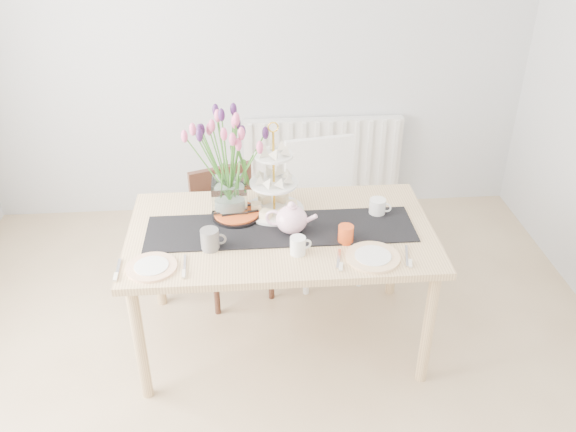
{
  "coord_description": "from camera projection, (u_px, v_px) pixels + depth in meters",
  "views": [
    {
      "loc": [
        -0.09,
        -2.01,
        2.46
      ],
      "look_at": [
        0.11,
        0.63,
        0.86
      ],
      "focal_mm": 38.0,
      "sensor_mm": 36.0,
      "label": 1
    }
  ],
  "objects": [
    {
      "name": "teapot",
      "position": [
        292.0,
        220.0,
        3.12
      ],
      "size": [
        0.31,
        0.27,
        0.17
      ],
      "primitive_type": null,
      "rotation": [
        0.0,
        0.0,
        -0.25
      ],
      "color": "white",
      "rests_on": "dining_table"
    },
    {
      "name": "tart_tin",
      "position": [
        237.0,
        215.0,
        3.29
      ],
      "size": [
        0.27,
        0.27,
        0.03
      ],
      "rotation": [
        0.0,
        0.0,
        -0.07
      ],
      "color": "black",
      "rests_on": "dining_table"
    },
    {
      "name": "radiator",
      "position": [
        322.0,
        156.0,
        4.66
      ],
      "size": [
        1.2,
        0.08,
        0.6
      ],
      "primitive_type": "cube",
      "color": "white",
      "rests_on": "room_shell"
    },
    {
      "name": "mug_white",
      "position": [
        298.0,
        246.0,
        2.98
      ],
      "size": [
        0.09,
        0.09,
        0.09
      ],
      "primitive_type": "cylinder",
      "rotation": [
        0.0,
        0.0,
        0.22
      ],
      "color": "white",
      "rests_on": "dining_table"
    },
    {
      "name": "chair_brown",
      "position": [
        228.0,
        223.0,
        3.79
      ],
      "size": [
        0.51,
        0.51,
        0.8
      ],
      "rotation": [
        0.0,
        0.0,
        0.35
      ],
      "color": "#361A13",
      "rests_on": "ground"
    },
    {
      "name": "cream_jug",
      "position": [
        377.0,
        207.0,
        3.31
      ],
      "size": [
        0.12,
        0.12,
        0.09
      ],
      "primitive_type": "cylinder",
      "rotation": [
        0.0,
        0.0,
        -0.42
      ],
      "color": "white",
      "rests_on": "dining_table"
    },
    {
      "name": "tulip_vase",
      "position": [
        227.0,
        149.0,
        3.16
      ],
      "size": [
        0.68,
        0.68,
        0.58
      ],
      "rotation": [
        0.0,
        0.0,
        -0.02
      ],
      "color": "silver",
      "rests_on": "dining_table"
    },
    {
      "name": "dining_table",
      "position": [
        281.0,
        242.0,
        3.23
      ],
      "size": [
        1.6,
        0.9,
        0.75
      ],
      "color": "tan",
      "rests_on": "ground"
    },
    {
      "name": "chair_white",
      "position": [
        323.0,
        199.0,
        3.92
      ],
      "size": [
        0.51,
        0.51,
        0.9
      ],
      "rotation": [
        0.0,
        0.0,
        0.16
      ],
      "color": "white",
      "rests_on": "ground"
    },
    {
      "name": "plate_right",
      "position": [
        373.0,
        257.0,
        2.96
      ],
      "size": [
        0.32,
        0.32,
        0.01
      ],
      "primitive_type": "cylinder",
      "rotation": [
        0.0,
        0.0,
        -0.21
      ],
      "color": "white",
      "rests_on": "dining_table"
    },
    {
      "name": "plate_left",
      "position": [
        152.0,
        267.0,
        2.89
      ],
      "size": [
        0.25,
        0.25,
        0.01
      ],
      "primitive_type": "cylinder",
      "rotation": [
        0.0,
        0.0,
        0.04
      ],
      "color": "white",
      "rests_on": "dining_table"
    },
    {
      "name": "mug_orange",
      "position": [
        346.0,
        234.0,
        3.07
      ],
      "size": [
        0.11,
        0.11,
        0.09
      ],
      "primitive_type": "cylinder",
      "rotation": [
        0.0,
        0.0,
        1.09
      ],
      "color": "#D54717",
      "rests_on": "dining_table"
    },
    {
      "name": "table_runner",
      "position": [
        281.0,
        229.0,
        3.19
      ],
      "size": [
        1.4,
        0.35,
        0.01
      ],
      "primitive_type": "cube",
      "color": "black",
      "rests_on": "dining_table"
    },
    {
      "name": "mug_grey",
      "position": [
        210.0,
        239.0,
        3.01
      ],
      "size": [
        0.09,
        0.09,
        0.11
      ],
      "primitive_type": "cylinder",
      "rotation": [
        0.0,
        0.0,
        -0.02
      ],
      "color": "slate",
      "rests_on": "dining_table"
    },
    {
      "name": "cake_stand",
      "position": [
        274.0,
        191.0,
        3.27
      ],
      "size": [
        0.33,
        0.33,
        0.48
      ],
      "rotation": [
        0.0,
        0.0,
        -0.15
      ],
      "color": "gold",
      "rests_on": "dining_table"
    },
    {
      "name": "room_shell",
      "position": [
        271.0,
        204.0,
        2.32
      ],
      "size": [
        4.5,
        4.5,
        4.5
      ],
      "color": "tan",
      "rests_on": "ground"
    }
  ]
}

